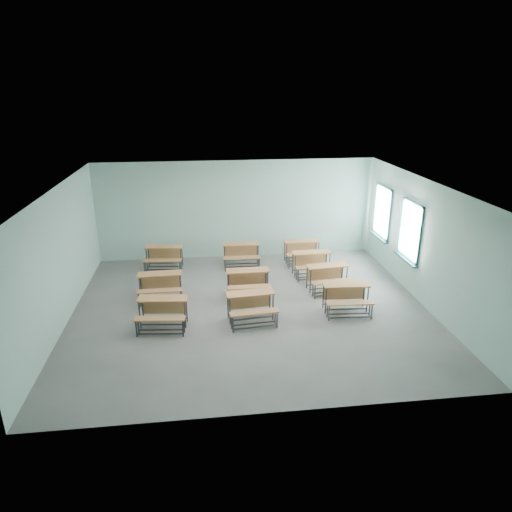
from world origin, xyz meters
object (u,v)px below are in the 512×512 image
at_px(desk_unit_r1c2, 328,274).
at_px(desk_unit_r2c2, 312,260).
at_px(desk_unit_r1c0, 160,283).
at_px(desk_unit_r3c0, 164,254).
at_px(desk_unit_r0c0, 162,309).
at_px(desk_unit_r3c1, 241,252).
at_px(desk_unit_r0c2, 347,294).
at_px(desk_unit_r1c1, 248,279).
at_px(desk_unit_r0c1, 251,303).
at_px(desk_unit_r3c2, 302,248).

height_order(desk_unit_r1c2, desk_unit_r2c2, same).
relative_size(desk_unit_r1c0, desk_unit_r3c0, 0.97).
xyz_separation_m(desk_unit_r0c0, desk_unit_r3c1, (2.21, 3.71, 0.00)).
xyz_separation_m(desk_unit_r3c0, desk_unit_r3c1, (2.42, -0.04, 0.00)).
xyz_separation_m(desk_unit_r0c2, desk_unit_r1c1, (-2.36, 1.24, 0.00)).
distance_m(desk_unit_r0c0, desk_unit_r3c1, 4.32).
xyz_separation_m(desk_unit_r0c1, desk_unit_r3c1, (0.10, 3.67, 0.00)).
bearing_deg(desk_unit_r1c1, desk_unit_r1c2, 1.33).
height_order(desk_unit_r1c1, desk_unit_r3c1, same).
relative_size(desk_unit_r0c1, desk_unit_r1c0, 1.04).
height_order(desk_unit_r2c2, desk_unit_r3c2, same).
bearing_deg(desk_unit_r3c1, desk_unit_r0c2, -54.51).
xyz_separation_m(desk_unit_r0c2, desk_unit_r3c1, (-2.33, 3.47, 0.00)).
height_order(desk_unit_r0c1, desk_unit_r1c0, same).
bearing_deg(desk_unit_r0c1, desk_unit_r3c2, 55.34).
bearing_deg(desk_unit_r2c2, desk_unit_r3c1, 150.81).
height_order(desk_unit_r0c2, desk_unit_r1c2, same).
relative_size(desk_unit_r0c1, desk_unit_r2c2, 1.04).
bearing_deg(desk_unit_r3c1, desk_unit_r3c0, -179.41).
relative_size(desk_unit_r1c2, desk_unit_r3c2, 1.04).
xyz_separation_m(desk_unit_r1c1, desk_unit_r2c2, (2.06, 1.18, 0.00)).
xyz_separation_m(desk_unit_r1c0, desk_unit_r2c2, (4.40, 1.14, 0.00)).
xyz_separation_m(desk_unit_r0c0, desk_unit_r1c2, (4.43, 1.56, 0.00)).
relative_size(desk_unit_r0c1, desk_unit_r3c0, 1.00).
bearing_deg(desk_unit_r3c1, desk_unit_r1c2, -42.50).
height_order(desk_unit_r0c1, desk_unit_r2c2, same).
height_order(desk_unit_r0c1, desk_unit_r1c1, same).
height_order(desk_unit_r1c0, desk_unit_r2c2, same).
bearing_deg(desk_unit_r1c1, desk_unit_r3c1, 88.84).
relative_size(desk_unit_r1c2, desk_unit_r3c1, 1.04).
distance_m(desk_unit_r2c2, desk_unit_r3c1, 2.29).
relative_size(desk_unit_r0c0, desk_unit_r1c0, 1.04).
xyz_separation_m(desk_unit_r0c0, desk_unit_r0c2, (4.54, 0.24, 0.00)).
distance_m(desk_unit_r1c2, desk_unit_r3c0, 5.13).
distance_m(desk_unit_r2c2, desk_unit_r3c2, 1.10).
distance_m(desk_unit_r1c1, desk_unit_r3c1, 2.22).
bearing_deg(desk_unit_r2c2, desk_unit_r0c1, -131.14).
bearing_deg(desk_unit_r1c2, desk_unit_r0c0, -165.88).
bearing_deg(desk_unit_r0c2, desk_unit_r1c2, 97.88).
xyz_separation_m(desk_unit_r1c0, desk_unit_r3c0, (-0.05, 2.22, 0.00)).
xyz_separation_m(desk_unit_r0c1, desk_unit_r3c0, (-2.32, 3.71, 0.00)).
bearing_deg(desk_unit_r1c0, desk_unit_r0c2, -17.22).
relative_size(desk_unit_r1c2, desk_unit_r3c0, 1.00).
height_order(desk_unit_r0c0, desk_unit_r1c1, same).
xyz_separation_m(desk_unit_r0c2, desk_unit_r3c0, (-4.75, 3.51, 0.00)).
bearing_deg(desk_unit_r0c1, desk_unit_r2c2, 45.44).
bearing_deg(desk_unit_r1c2, desk_unit_r3c2, 91.04).
height_order(desk_unit_r2c2, desk_unit_r3c0, same).
relative_size(desk_unit_r0c2, desk_unit_r3c2, 1.02).
relative_size(desk_unit_r3c1, desk_unit_r3c2, 1.00).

